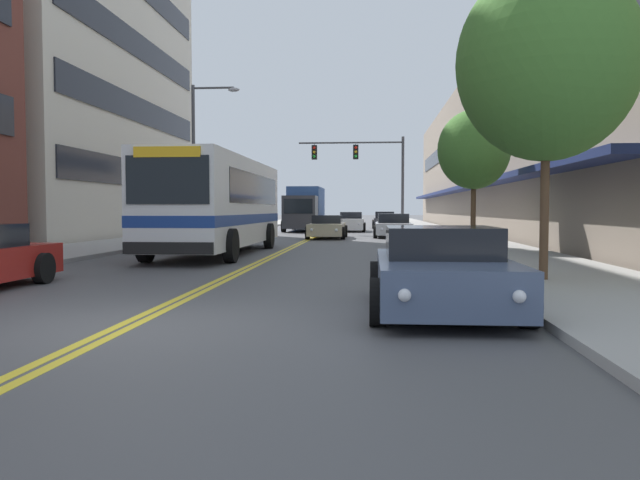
% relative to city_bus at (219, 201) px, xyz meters
% --- Properties ---
extents(ground_plane, '(240.00, 240.00, 0.00)m').
position_rel_city_bus_xyz_m(ground_plane, '(2.07, 23.53, -1.83)').
color(ground_plane, '#4C4C4F').
extents(sidewalk_left, '(3.89, 106.00, 0.13)m').
position_rel_city_bus_xyz_m(sidewalk_left, '(-5.37, 23.53, -1.77)').
color(sidewalk_left, '#9E9B96').
rests_on(sidewalk_left, ground_plane).
extents(sidewalk_right, '(3.89, 106.00, 0.13)m').
position_rel_city_bus_xyz_m(sidewalk_right, '(9.52, 23.53, -1.77)').
color(sidewalk_right, '#9E9B96').
rests_on(sidewalk_right, ground_plane).
extents(centre_line, '(0.34, 106.00, 0.01)m').
position_rel_city_bus_xyz_m(centre_line, '(2.07, 23.53, -1.83)').
color(centre_line, yellow).
rests_on(centre_line, ground_plane).
extents(storefront_row_right, '(9.10, 68.00, 10.80)m').
position_rel_city_bus_xyz_m(storefront_row_right, '(15.70, 23.53, 3.56)').
color(storefront_row_right, gray).
rests_on(storefront_row_right, ground_plane).
extents(city_bus, '(2.84, 10.97, 3.25)m').
position_rel_city_bus_xyz_m(city_bus, '(0.00, 0.00, 0.00)').
color(city_bus, silver).
rests_on(city_bus, ground_plane).
extents(car_charcoal_parked_left_mid, '(2.06, 4.23, 1.32)m').
position_rel_city_bus_xyz_m(car_charcoal_parked_left_mid, '(-2.32, 17.79, -1.21)').
color(car_charcoal_parked_left_mid, '#232328').
rests_on(car_charcoal_parked_left_mid, ground_plane).
extents(car_navy_parked_left_far, '(2.10, 4.81, 1.35)m').
position_rel_city_bus_xyz_m(car_navy_parked_left_far, '(-2.26, 10.43, -1.21)').
color(car_navy_parked_left_far, '#19234C').
rests_on(car_navy_parked_left_far, ground_plane).
extents(car_slate_blue_parked_right_foreground, '(2.17, 4.36, 1.28)m').
position_rel_city_bus_xyz_m(car_slate_blue_parked_right_foreground, '(6.39, -11.88, -1.23)').
color(car_slate_blue_parked_right_foreground, '#475675').
rests_on(car_slate_blue_parked_right_foreground, ground_plane).
extents(car_silver_parked_right_mid, '(2.21, 4.75, 1.30)m').
position_rel_city_bus_xyz_m(car_silver_parked_right_mid, '(6.51, 13.45, -1.22)').
color(car_silver_parked_right_mid, '#B7B7BC').
rests_on(car_silver_parked_right_mid, ground_plane).
extents(car_dark_grey_parked_right_far, '(2.02, 4.85, 1.36)m').
position_rel_city_bus_xyz_m(car_dark_grey_parked_right_far, '(6.35, 29.93, -1.20)').
color(car_dark_grey_parked_right_far, '#38383D').
rests_on(car_dark_grey_parked_right_far, ground_plane).
extents(car_white_moving_lead, '(1.99, 4.71, 1.36)m').
position_rel_city_bus_xyz_m(car_white_moving_lead, '(3.88, 22.16, -1.20)').
color(car_white_moving_lead, white).
rests_on(car_white_moving_lead, ground_plane).
extents(car_beige_moving_second, '(2.04, 4.89, 1.23)m').
position_rel_city_bus_xyz_m(car_beige_moving_second, '(2.94, 11.86, -1.25)').
color(car_beige_moving_second, '#BCAD89').
rests_on(car_beige_moving_second, ground_plane).
extents(box_truck, '(2.56, 7.95, 3.15)m').
position_rel_city_bus_xyz_m(box_truck, '(0.51, 23.31, -0.24)').
color(box_truck, '#38383D').
rests_on(box_truck, ground_plane).
extents(traffic_signal_mast, '(6.74, 0.38, 6.16)m').
position_rel_city_bus_xyz_m(traffic_signal_mast, '(4.92, 18.62, 2.59)').
color(traffic_signal_mast, '#47474C').
rests_on(traffic_signal_mast, ground_plane).
extents(street_lamp_left_far, '(2.34, 0.28, 7.48)m').
position_rel_city_bus_xyz_m(street_lamp_left_far, '(-2.89, 8.00, 2.65)').
color(street_lamp_left_far, '#47474C').
rests_on(street_lamp_left_far, ground_plane).
extents(street_tree_right_near, '(3.60, 3.60, 6.35)m').
position_rel_city_bus_xyz_m(street_tree_right_near, '(8.82, -8.50, 2.66)').
color(street_tree_right_near, brown).
rests_on(street_tree_right_near, sidewalk_right).
extents(street_tree_right_mid, '(2.61, 2.61, 5.03)m').
position_rel_city_bus_xyz_m(street_tree_right_mid, '(9.01, 1.61, 1.87)').
color(street_tree_right_mid, brown).
rests_on(street_tree_right_mid, sidewalk_right).
extents(fire_hydrant, '(0.34, 0.26, 0.84)m').
position_rel_city_bus_xyz_m(fire_hydrant, '(8.02, -3.36, -1.29)').
color(fire_hydrant, yellow).
rests_on(fire_hydrant, sidewalk_right).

